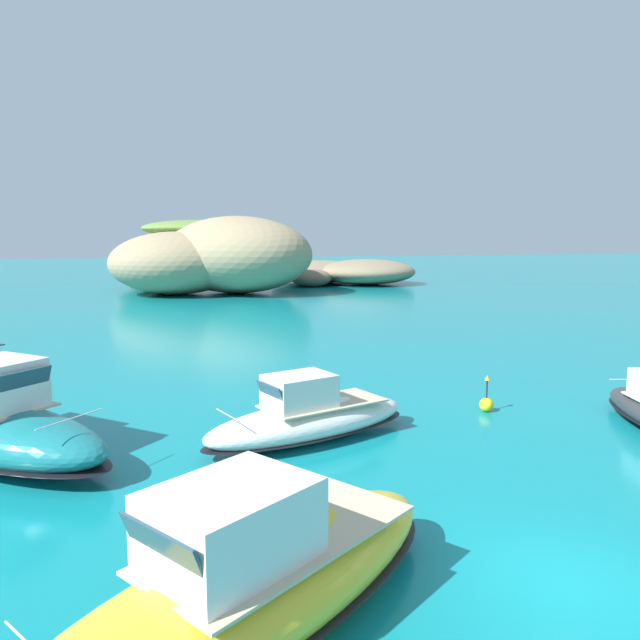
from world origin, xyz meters
The scene contains 6 objects.
ground_plane centered at (0.00, 0.00, 0.00)m, with size 400.00×400.00×0.00m, color #0F7F89.
islet_large centered at (-1.98, 67.53, 4.35)m, with size 29.87×30.18×9.48m.
islet_small centered at (19.18, 76.79, 1.74)m, with size 25.11×24.32×3.69m.
motorboat_white centered at (-2.95, 9.71, 0.78)m, with size 8.27×4.79×2.34m.
motorboat_yellow centered at (-6.38, 0.15, 0.95)m, with size 9.62×7.85×2.85m.
channel_buoy centered at (4.75, 11.18, 0.34)m, with size 0.56×0.56×1.48m.
Camera 1 is at (-7.79, -9.58, 6.91)m, focal length 33.83 mm.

